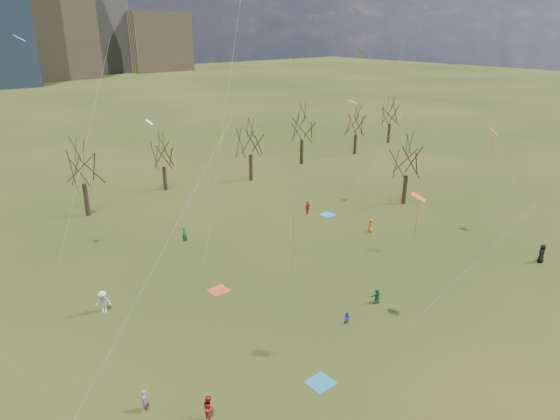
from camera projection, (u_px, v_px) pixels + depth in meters
ground at (386, 344)px, 36.20m from camera, size 500.00×500.00×0.00m
bare_tree_row at (147, 162)px, 60.76m from camera, size 113.04×29.80×9.50m
blanket_teal at (320, 383)px, 32.29m from camera, size 1.60×1.50×0.03m
blanket_navy at (327, 215)px, 60.85m from camera, size 1.60×1.50×0.03m
blanket_crimson at (219, 290)px, 43.53m from camera, size 1.60×1.50×0.03m
person_2 at (209, 407)px, 29.12m from camera, size 0.67×0.83×1.61m
person_5 at (377, 296)px, 41.29m from camera, size 1.35×0.73×1.38m
person_6 at (542, 253)px, 48.40m from camera, size 1.07×0.87×1.89m
person_7 at (144, 401)px, 29.73m from camera, size 0.59×0.64×1.48m
person_8 at (347, 319)px, 38.41m from camera, size 0.60×0.65×1.07m
person_9 at (103, 302)px, 39.95m from camera, size 1.41×1.28×1.89m
person_10 at (308, 207)px, 60.90m from camera, size 1.06×0.62×1.70m
person_12 at (371, 226)px, 55.58m from camera, size 0.69×0.87×1.55m
person_13 at (184, 234)px, 53.16m from camera, size 0.69×0.72×1.66m
kites_airborne at (301, 123)px, 40.88m from camera, size 56.22×34.99×36.24m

